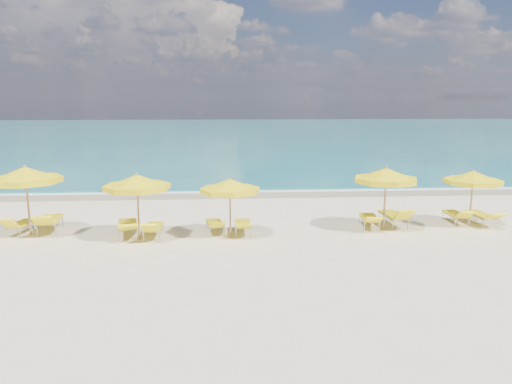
{
  "coord_description": "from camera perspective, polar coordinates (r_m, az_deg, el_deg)",
  "views": [
    {
      "loc": [
        -1.28,
        -17.0,
        4.74
      ],
      "look_at": [
        0.0,
        1.5,
        1.2
      ],
      "focal_mm": 35.0,
      "sensor_mm": 36.0,
      "label": 1
    }
  ],
  "objects": [
    {
      "name": "lounger_6_left",
      "position": [
        20.5,
        21.86,
        -2.77
      ],
      "size": [
        0.61,
        1.69,
        0.72
      ],
      "rotation": [
        0.0,
        0.0,
        -0.03
      ],
      "color": "#A5A8AD",
      "rests_on": "ground"
    },
    {
      "name": "whitecap_near",
      "position": [
        34.66,
        -11.76,
        2.72
      ],
      "size": [
        14.0,
        0.36,
        0.05
      ],
      "primitive_type": "cube",
      "color": "white",
      "rests_on": "ground"
    },
    {
      "name": "lounger_5_right",
      "position": [
        19.33,
        15.46,
        -3.06
      ],
      "size": [
        0.79,
        1.97,
        0.89
      ],
      "rotation": [
        0.0,
        0.0,
        0.08
      ],
      "color": "#A5A8AD",
      "rests_on": "ground"
    },
    {
      "name": "whitecap_far",
      "position": [
        42.31,
        8.77,
        4.25
      ],
      "size": [
        18.0,
        0.3,
        0.05
      ],
      "primitive_type": "cube",
      "color": "white",
      "rests_on": "ground"
    },
    {
      "name": "umbrella_3",
      "position": [
        17.04,
        -13.44,
        1.03
      ],
      "size": [
        2.79,
        2.79,
        2.27
      ],
      "rotation": [
        0.0,
        0.0,
        0.29
      ],
      "color": "tan",
      "rests_on": "ground"
    },
    {
      "name": "lounger_4_left",
      "position": [
        17.77,
        -4.7,
        -4.05
      ],
      "size": [
        0.76,
        1.69,
        0.65
      ],
      "rotation": [
        0.0,
        0.0,
        0.15
      ],
      "color": "#A5A8AD",
      "rests_on": "ground"
    },
    {
      "name": "umbrella_6",
      "position": [
        20.02,
        23.56,
        1.49
      ],
      "size": [
        2.69,
        2.69,
        2.13
      ],
      "rotation": [
        0.0,
        0.0,
        0.34
      ],
      "color": "tan",
      "rests_on": "ground"
    },
    {
      "name": "umbrella_5",
      "position": [
        18.38,
        14.62,
        1.8
      ],
      "size": [
        2.4,
        2.4,
        2.32
      ],
      "rotation": [
        0.0,
        0.0,
        0.05
      ],
      "color": "tan",
      "rests_on": "ground"
    },
    {
      "name": "umbrella_4",
      "position": [
        16.89,
        -3.0,
        0.66
      ],
      "size": [
        2.31,
        2.31,
        2.08
      ],
      "rotation": [
        0.0,
        0.0,
        0.14
      ],
      "color": "tan",
      "rests_on": "ground"
    },
    {
      "name": "lounger_3_left",
      "position": [
        17.86,
        -14.42,
        -4.16
      ],
      "size": [
        1.02,
        2.09,
        0.74
      ],
      "rotation": [
        0.0,
        0.0,
        0.2
      ],
      "color": "#A5A8AD",
      "rests_on": "ground"
    },
    {
      "name": "ocean",
      "position": [
        65.19,
        -2.83,
        6.63
      ],
      "size": [
        120.0,
        80.0,
        0.3
      ],
      "primitive_type": "cube",
      "color": "#13686D",
      "rests_on": "ground"
    },
    {
      "name": "lounger_2_left",
      "position": [
        19.48,
        -25.24,
        -3.72
      ],
      "size": [
        0.8,
        1.66,
        0.77
      ],
      "rotation": [
        0.0,
        0.0,
        -0.17
      ],
      "color": "#A5A8AD",
      "rests_on": "ground"
    },
    {
      "name": "lounger_6_right",
      "position": [
        20.71,
        24.32,
        -2.8
      ],
      "size": [
        0.79,
        1.87,
        0.68
      ],
      "rotation": [
        0.0,
        0.0,
        0.12
      ],
      "color": "#A5A8AD",
      "rests_on": "ground"
    },
    {
      "name": "foam_line",
      "position": [
        25.68,
        -1.03,
        0.17
      ],
      "size": [
        120.0,
        1.2,
        0.03
      ],
      "primitive_type": "cube",
      "color": "white",
      "rests_on": "ground"
    },
    {
      "name": "lounger_2_right",
      "position": [
        19.32,
        -22.48,
        -3.48
      ],
      "size": [
        0.89,
        2.1,
        0.86
      ],
      "rotation": [
        0.0,
        0.0,
        0.11
      ],
      "color": "#A5A8AD",
      "rests_on": "ground"
    },
    {
      "name": "lounger_5_left",
      "position": [
        18.88,
        12.83,
        -3.36
      ],
      "size": [
        0.78,
        1.84,
        0.67
      ],
      "rotation": [
        0.0,
        0.0,
        -0.12
      ],
      "color": "#A5A8AD",
      "rests_on": "ground"
    },
    {
      "name": "lounger_4_right",
      "position": [
        17.62,
        -1.52,
        -4.13
      ],
      "size": [
        0.59,
        1.71,
        0.64
      ],
      "rotation": [
        0.0,
        0.0,
        -0.02
      ],
      "color": "#A5A8AD",
      "rests_on": "ground"
    },
    {
      "name": "ground_plane",
      "position": [
        17.7,
        0.34,
        -4.73
      ],
      "size": [
        120.0,
        120.0,
        0.0
      ],
      "primitive_type": "plane",
      "color": "beige"
    },
    {
      "name": "umbrella_2",
      "position": [
        18.8,
        -24.83,
        1.72
      ],
      "size": [
        2.89,
        2.89,
        2.46
      ],
      "rotation": [
        0.0,
        0.0,
        0.22
      ],
      "color": "tan",
      "rests_on": "ground"
    },
    {
      "name": "lounger_3_right",
      "position": [
        17.5,
        -11.64,
        -4.43
      ],
      "size": [
        0.58,
        1.69,
        0.74
      ],
      "rotation": [
        0.0,
        0.0,
        -0.0
      ],
      "color": "#A5A8AD",
      "rests_on": "ground"
    },
    {
      "name": "wet_sand_band",
      "position": [
        24.89,
        -0.93,
        -0.17
      ],
      "size": [
        120.0,
        2.6,
        0.01
      ],
      "primitive_type": "cube",
      "color": "tan",
      "rests_on": "ground"
    }
  ]
}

